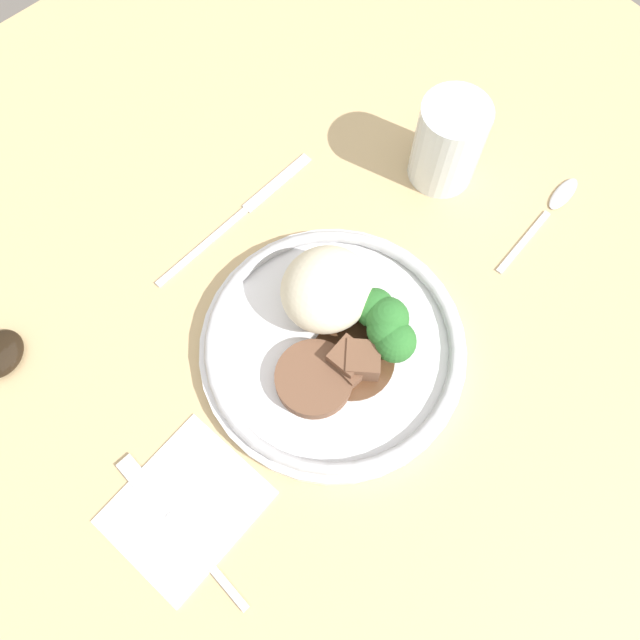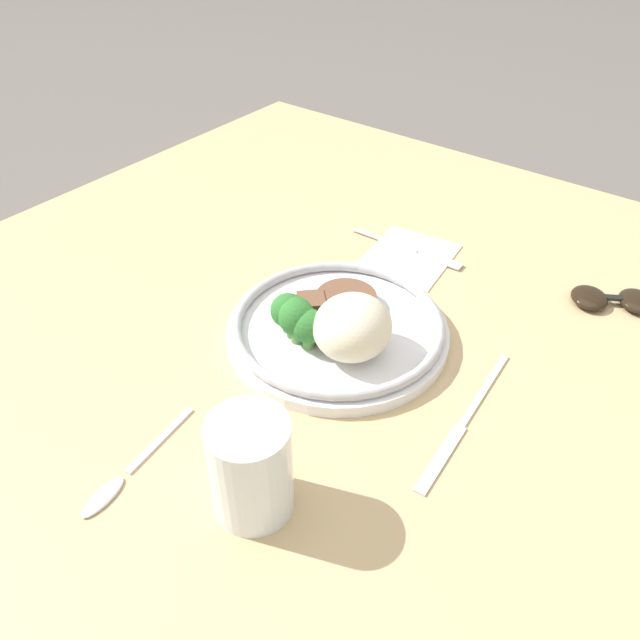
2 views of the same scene
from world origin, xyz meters
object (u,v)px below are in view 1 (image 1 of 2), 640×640
Objects in this scene: plate at (337,335)px; juice_glass at (447,146)px; knife at (242,213)px; fork at (170,516)px; spoon at (554,205)px.

plate is 2.58× the size of juice_glass.
juice_glass is at bearing 18.34° from plate.
knife is at bearing 152.24° from juice_glass.
knife is (0.25, 0.20, -0.00)m from fork.
juice_glass is 0.46× the size of knife.
juice_glass is at bearing -31.78° from knife.
juice_glass is at bearing -79.60° from fork.
spoon is at bearing -62.23° from juice_glass.
fork is 0.32m from knife.
plate is at bearing -86.03° from fork.
fork reaches higher than knife.
plate is 0.22m from fork.
fork is at bearing -167.79° from juice_glass.
plate is 1.49× the size of fork.
plate is 0.18m from knife.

